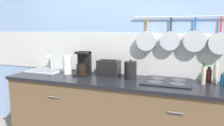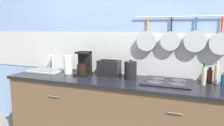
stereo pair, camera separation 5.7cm
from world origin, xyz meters
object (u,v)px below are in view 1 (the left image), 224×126
toaster (109,68)px  bottle_vinegar (203,75)px  bottle_olive_oil (209,75)px  bottle_hot_sauce (223,80)px  kettle (130,70)px  paper_towel_roll (67,65)px  bottle_dish_soap (216,73)px  coffee_maker (83,66)px

toaster → bottle_vinegar: bottle_vinegar is taller
bottle_olive_oil → bottle_hot_sauce: bottle_olive_oil is taller
bottle_olive_oil → bottle_hot_sauce: bearing=-48.8°
kettle → bottle_hot_sauce: 0.98m
bottle_vinegar → toaster: bearing=178.1°
paper_towel_roll → bottle_hot_sauce: 1.83m
bottle_vinegar → bottle_olive_oil: bottle_vinegar is taller
kettle → bottle_olive_oil: 0.87m
bottle_olive_oil → bottle_dish_soap: 0.08m
paper_towel_roll → toaster: size_ratio=0.82×
bottle_vinegar → bottle_dish_soap: bottle_dish_soap is taller
bottle_vinegar → bottle_hot_sauce: 0.19m
bottle_hot_sauce → kettle: bearing=-178.3°
toaster → coffee_maker: bearing=-167.0°
coffee_maker → bottle_hot_sauce: coffee_maker is taller
toaster → bottle_dish_soap: (1.21, 0.07, 0.01)m
toaster → kettle: kettle is taller
coffee_maker → kettle: 0.61m
paper_towel_roll → bottle_vinegar: paper_towel_roll is taller
paper_towel_roll → bottle_hot_sauce: size_ratio=1.55×
kettle → bottle_olive_oil: bearing=11.3°
coffee_maker → kettle: (0.61, 0.01, -0.02)m
bottle_olive_oil → bottle_dish_soap: (0.06, -0.04, 0.03)m
paper_towel_roll → bottle_hot_sauce: bearing=1.1°
toaster → bottle_dish_soap: 1.22m
paper_towel_roll → bottle_olive_oil: paper_towel_roll is taller
coffee_maker → toaster: bearing=13.0°
coffee_maker → bottle_vinegar: bearing=1.5°
bottle_dish_soap → kettle: bearing=-172.0°
coffee_maker → kettle: bearing=1.0°
bottle_vinegar → bottle_dish_soap: 0.16m
coffee_maker → bottle_olive_oil: bearing=7.0°
toaster → kettle: 0.30m
kettle → bottle_hot_sauce: size_ratio=1.51×
coffee_maker → bottle_dish_soap: (1.53, 0.14, -0.02)m
kettle → toaster: bearing=168.0°
coffee_maker → bottle_vinegar: 1.41m
toaster → bottle_olive_oil: (1.15, 0.11, -0.02)m
coffee_maker → bottle_hot_sauce: bearing=1.4°
coffee_maker → bottle_vinegar: (1.41, 0.04, -0.02)m
paper_towel_roll → bottle_olive_oil: 1.71m
kettle → bottle_dish_soap: size_ratio=0.94×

